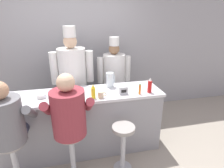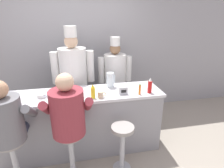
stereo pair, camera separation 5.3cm
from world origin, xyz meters
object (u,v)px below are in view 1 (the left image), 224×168
at_px(empty_stool_round, 123,141).
at_px(cook_in_whites_near, 73,76).
at_px(diner_seated_grey, 7,123).
at_px(mustard_bottle_yellow, 93,92).
at_px(breakfast_plate, 76,96).
at_px(hot_sauce_bottle_orange, 140,89).
at_px(cook_in_whites_far, 114,76).
at_px(coffee_mug_tan, 101,95).
at_px(napkin_dispenser_chrome, 123,90).
at_px(diner_seated_maroon, 69,115).
at_px(coffee_mug_blue, 54,96).
at_px(ketchup_bottle_red, 150,86).
at_px(cereal_bowl, 41,96).
at_px(water_pitcher_clear, 110,80).

bearing_deg(empty_stool_round, cook_in_whites_near, 115.51).
height_order(diner_seated_grey, cook_in_whites_near, cook_in_whites_near).
bearing_deg(mustard_bottle_yellow, breakfast_plate, 160.56).
distance_m(hot_sauce_bottle_orange, cook_in_whites_far, 1.04).
distance_m(mustard_bottle_yellow, coffee_mug_tan, 0.12).
bearing_deg(napkin_dispenser_chrome, coffee_mug_tan, -169.85).
bearing_deg(diner_seated_maroon, diner_seated_grey, -179.83).
bearing_deg(coffee_mug_tan, breakfast_plate, 163.90).
bearing_deg(cook_in_whites_near, diner_seated_maroon, -94.43).
bearing_deg(coffee_mug_blue, mustard_bottle_yellow, -9.94).
relative_size(empty_stool_round, cook_in_whites_far, 0.42).
height_order(napkin_dispenser_chrome, cook_in_whites_far, cook_in_whites_far).
bearing_deg(empty_stool_round, cook_in_whites_far, 81.64).
bearing_deg(ketchup_bottle_red, diner_seated_maroon, -163.85).
xyz_separation_m(hot_sauce_bottle_orange, napkin_dispenser_chrome, (-0.23, 0.06, -0.02)).
height_order(mustard_bottle_yellow, coffee_mug_tan, mustard_bottle_yellow).
height_order(mustard_bottle_yellow, diner_seated_maroon, diner_seated_maroon).
bearing_deg(breakfast_plate, coffee_mug_tan, -16.10).
bearing_deg(napkin_dispenser_chrome, diner_seated_grey, -165.65).
distance_m(empty_stool_round, cook_in_whites_near, 1.46).
bearing_deg(mustard_bottle_yellow, coffee_mug_tan, -8.35).
bearing_deg(mustard_bottle_yellow, coffee_mug_blue, 170.06).
height_order(coffee_mug_tan, diner_seated_maroon, diner_seated_maroon).
xyz_separation_m(diner_seated_maroon, cook_in_whites_far, (0.87, 1.34, -0.02)).
xyz_separation_m(ketchup_bottle_red, cereal_bowl, (-1.52, 0.16, -0.08)).
bearing_deg(breakfast_plate, empty_stool_round, -38.00).
bearing_deg(empty_stool_round, coffee_mug_tan, 123.73).
height_order(water_pitcher_clear, diner_seated_grey, diner_seated_grey).
bearing_deg(cook_in_whites_near, coffee_mug_tan, -68.09).
relative_size(mustard_bottle_yellow, coffee_mug_blue, 1.51).
bearing_deg(diner_seated_maroon, breakfast_plate, 74.83).
xyz_separation_m(coffee_mug_blue, empty_stool_round, (0.85, -0.45, -0.55)).
relative_size(hot_sauce_bottle_orange, cereal_bowl, 1.17).
distance_m(coffee_mug_tan, diner_seated_grey, 1.16).
xyz_separation_m(ketchup_bottle_red, diner_seated_grey, (-1.84, -0.34, -0.16)).
distance_m(ketchup_bottle_red, cook_in_whites_far, 1.05).
xyz_separation_m(diner_seated_maroon, cook_in_whites_near, (0.09, 1.18, 0.10)).
bearing_deg(empty_stool_round, breakfast_plate, 142.00).
relative_size(diner_seated_grey, empty_stool_round, 2.06).
xyz_separation_m(water_pitcher_clear, coffee_mug_blue, (-0.83, -0.27, -0.07)).
xyz_separation_m(diner_seated_maroon, empty_stool_round, (0.67, -0.03, -0.47)).
bearing_deg(empty_stool_round, ketchup_bottle_red, 36.92).
distance_m(water_pitcher_clear, cook_in_whites_near, 0.75).
height_order(cereal_bowl, empty_stool_round, cereal_bowl).
xyz_separation_m(mustard_bottle_yellow, napkin_dispenser_chrome, (0.44, 0.04, -0.04)).
xyz_separation_m(mustard_bottle_yellow, coffee_mug_tan, (0.10, -0.02, -0.05)).
xyz_separation_m(water_pitcher_clear, empty_stool_round, (0.02, -0.72, -0.62)).
bearing_deg(hot_sauce_bottle_orange, coffee_mug_blue, 174.85).
distance_m(mustard_bottle_yellow, diner_seated_maroon, 0.49).
distance_m(cereal_bowl, napkin_dispenser_chrome, 1.14).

